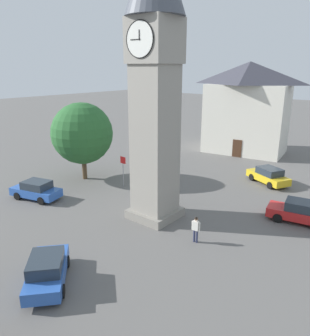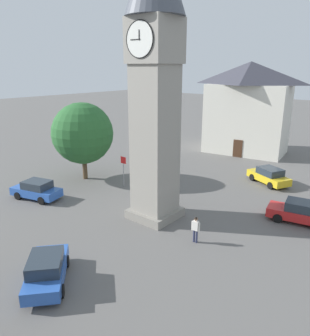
# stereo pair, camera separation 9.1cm
# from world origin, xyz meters

# --- Properties ---
(ground_plane) EXTENTS (200.00, 200.00, 0.00)m
(ground_plane) POSITION_xyz_m (0.00, 0.00, 0.00)
(ground_plane) COLOR #605E5B
(clock_tower) EXTENTS (3.74, 3.74, 18.90)m
(clock_tower) POSITION_xyz_m (0.00, 0.00, 11.02)
(clock_tower) COLOR gray
(clock_tower) RESTS_ON ground
(car_blue_kerb) EXTENTS (4.43, 2.75, 1.53)m
(car_blue_kerb) POSITION_xyz_m (9.60, 3.56, 0.76)
(car_blue_kerb) COLOR #2D5BB7
(car_blue_kerb) RESTS_ON ground
(car_silver_kerb) EXTENTS (4.21, 3.99, 1.53)m
(car_silver_kerb) POSITION_xyz_m (-0.74, 9.23, 0.76)
(car_silver_kerb) COLOR #2D5BB7
(car_silver_kerb) RESTS_ON ground
(car_red_corner) EXTENTS (4.44, 3.38, 1.53)m
(car_red_corner) POSITION_xyz_m (-3.56, -12.09, 0.76)
(car_red_corner) COLOR gold
(car_red_corner) RESTS_ON ground
(car_white_side) EXTENTS (4.37, 2.42, 1.53)m
(car_white_side) POSITION_xyz_m (-8.21, -5.73, 0.76)
(car_white_side) COLOR red
(car_white_side) RESTS_ON ground
(pedestrian) EXTENTS (0.56, 0.26, 1.69)m
(pedestrian) POSITION_xyz_m (-4.20, 1.19, 1.01)
(pedestrian) COLOR #2D3351
(pedestrian) RESTS_ON ground
(tree) EXTENTS (5.70, 5.70, 7.28)m
(tree) POSITION_xyz_m (10.61, -2.20, 4.42)
(tree) COLOR brown
(tree) RESTS_ON ground
(building_terrace_right) EXTENTS (10.67, 7.55, 10.99)m
(building_terrace_right) POSITION_xyz_m (3.37, -21.80, 5.59)
(building_terrace_right) COLOR silver
(building_terrace_right) RESTS_ON ground
(road_sign) EXTENTS (0.60, 0.07, 2.80)m
(road_sign) POSITION_xyz_m (6.08, -2.93, 1.90)
(road_sign) COLOR gray
(road_sign) RESTS_ON ground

